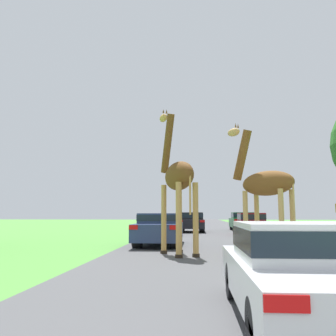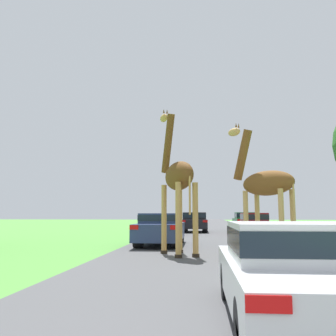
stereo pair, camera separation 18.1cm
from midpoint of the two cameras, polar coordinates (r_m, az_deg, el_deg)
road at (r=30.06m, az=6.23°, el=-9.88°), size 8.18×120.00×0.00m
giraffe_near_road at (r=12.23m, az=1.11°, el=-1.91°), size 1.61×2.65×5.37m
giraffe_companion at (r=12.37m, az=14.72°, el=-2.68°), size 2.16×2.38×4.69m
car_lead_maroon at (r=5.09m, az=20.70°, el=-14.82°), size 1.92×4.04×1.26m
car_queue_right at (r=23.67m, az=13.00°, el=-8.66°), size 1.72×4.22×1.41m
car_queue_left at (r=15.83m, az=-1.72°, el=-9.61°), size 1.90×4.43×1.39m
car_far_ahead at (r=29.62m, az=11.71°, el=-8.31°), size 1.83×4.37×1.46m
car_verge_right at (r=27.12m, az=3.62°, el=-8.56°), size 1.88×3.96×1.46m
car_rear_follower at (r=22.79m, az=-1.34°, el=-8.91°), size 1.72×4.29×1.38m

